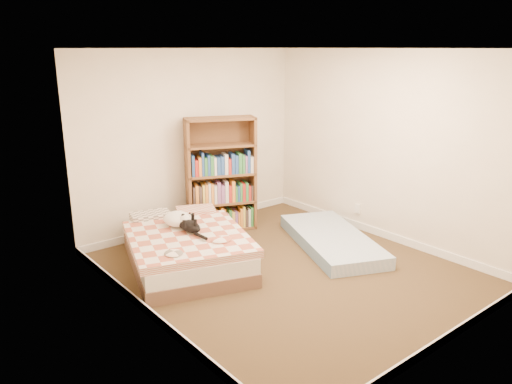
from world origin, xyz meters
TOP-DOWN VIEW (x-y plane):
  - room at (0.00, 0.00)m, footprint 3.51×4.01m
  - bed at (-0.83, 0.90)m, footprint 1.75×2.09m
  - bookshelf at (0.22, 1.64)m, footprint 1.08×0.68m
  - floor_mattress at (0.96, 0.18)m, footprint 1.47×1.99m
  - black_cat at (-0.79, 0.88)m, footprint 0.35×0.69m
  - white_dog at (-0.79, 1.08)m, footprint 0.48×0.49m

SIDE VIEW (x-z plane):
  - floor_mattress at x=0.96m, z-range 0.00..0.16m
  - bed at x=-0.83m, z-range -0.02..0.46m
  - black_cat at x=-0.79m, z-range 0.42..0.58m
  - white_dog at x=-0.79m, z-range 0.43..0.61m
  - bookshelf at x=0.22m, z-range -0.22..1.38m
  - room at x=0.00m, z-range -0.06..2.45m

